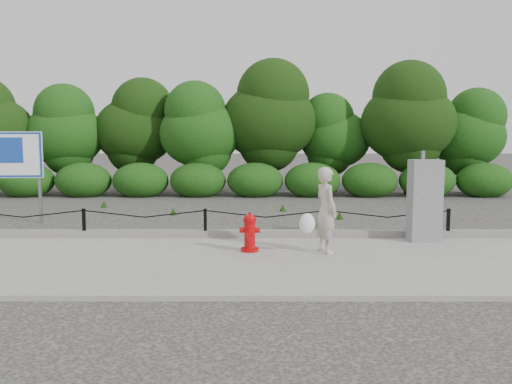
{
  "coord_description": "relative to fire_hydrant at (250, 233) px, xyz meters",
  "views": [
    {
      "loc": [
        1.07,
        -10.99,
        2.25
      ],
      "look_at": [
        1.04,
        0.2,
        1.0
      ],
      "focal_mm": 38.0,
      "sensor_mm": 36.0,
      "label": 1
    }
  ],
  "objects": [
    {
      "name": "ground",
      "position": [
        -0.93,
        1.3,
        -0.42
      ],
      "size": [
        90.0,
        90.0,
        0.0
      ],
      "primitive_type": "plane",
      "color": "#2D2B28",
      "rests_on": "ground"
    },
    {
      "name": "sidewalk",
      "position": [
        -0.93,
        -0.7,
        -0.38
      ],
      "size": [
        14.0,
        4.0,
        0.08
      ],
      "primitive_type": "cube",
      "color": "gray",
      "rests_on": "ground"
    },
    {
      "name": "curb",
      "position": [
        -0.93,
        1.35,
        -0.27
      ],
      "size": [
        14.0,
        0.22,
        0.14
      ],
      "primitive_type": "cube",
      "color": "slate",
      "rests_on": "sidewalk"
    },
    {
      "name": "chain_barrier",
      "position": [
        -0.93,
        1.3,
        0.04
      ],
      "size": [
        10.06,
        0.06,
        0.6
      ],
      "color": "black",
      "rests_on": "sidewalk"
    },
    {
      "name": "treeline",
      "position": [
        -0.57,
        10.22,
        2.1
      ],
      "size": [
        20.21,
        3.61,
        4.76
      ],
      "color": "black",
      "rests_on": "ground"
    },
    {
      "name": "fire_hydrant",
      "position": [
        0.0,
        0.0,
        0.0
      ],
      "size": [
        0.37,
        0.38,
        0.71
      ],
      "rotation": [
        0.0,
        0.0,
        -0.05
      ],
      "color": "#B90609",
      "rests_on": "sidewalk"
    },
    {
      "name": "pedestrian",
      "position": [
        1.35,
        -0.09,
        0.42
      ],
      "size": [
        0.76,
        0.66,
        1.55
      ],
      "rotation": [
        0.0,
        0.0,
        1.93
      ],
      "color": "#B3AA99",
      "rests_on": "sidewalk"
    },
    {
      "name": "utility_cabinet",
      "position": [
        3.46,
        0.94,
        0.47
      ],
      "size": [
        0.65,
        0.47,
        1.79
      ],
      "rotation": [
        0.0,
        0.0,
        0.1
      ],
      "color": "gray",
      "rests_on": "sidewalk"
    },
    {
      "name": "advertising_sign",
      "position": [
        -5.81,
        3.45,
        1.17
      ],
      "size": [
        1.41,
        0.22,
        2.25
      ],
      "rotation": [
        0.0,
        0.0,
        0.09
      ],
      "color": "slate",
      "rests_on": "ground"
    }
  ]
}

